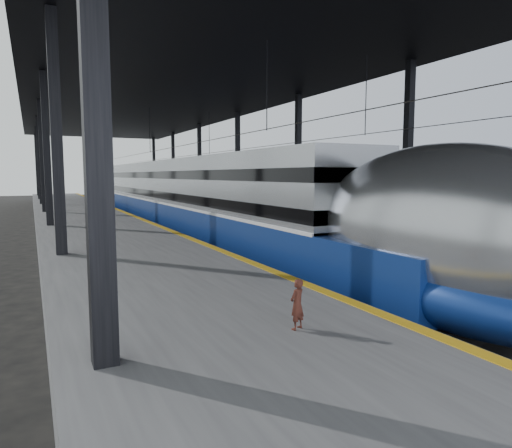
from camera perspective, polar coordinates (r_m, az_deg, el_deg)
ground at (r=13.79m, az=3.58°, el=-9.27°), size 160.00×160.00×0.00m
platform at (r=31.84m, az=-20.46°, el=0.06°), size 6.00×80.00×1.00m
yellow_strip at (r=32.19m, az=-15.53°, el=1.18°), size 0.30×80.00×0.01m
rails at (r=33.62m, az=-6.75°, el=-0.01°), size 6.52×80.00×0.16m
canopy at (r=33.11m, az=-11.36°, el=15.51°), size 18.00×75.00×9.47m
tgv_train at (r=36.27m, az=-12.47°, el=3.59°), size 3.18×65.20×4.56m
second_train at (r=50.45m, az=-10.57°, el=3.95°), size 2.62×56.05×3.60m
child at (r=8.01m, az=5.16°, el=-9.96°), size 0.38×0.33×0.89m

